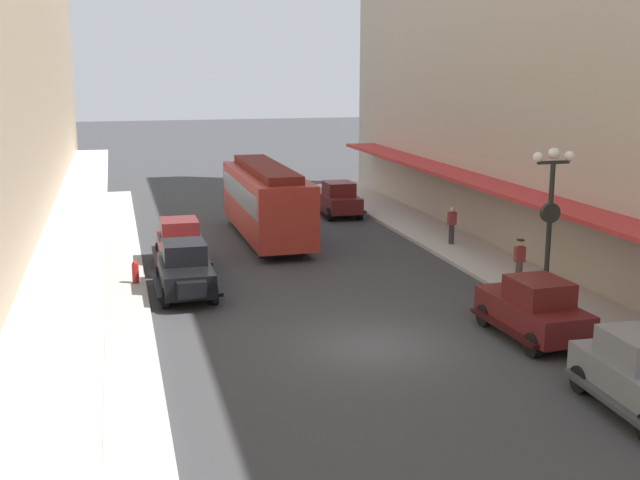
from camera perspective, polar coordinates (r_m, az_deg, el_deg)
ground_plane at (r=22.55m, az=3.91°, el=-7.67°), size 200.00×200.00×0.00m
sidewalk_left at (r=21.47m, az=-15.67°, el=-8.97°), size 3.00×60.00×0.15m
sidewalk_right at (r=25.81m, az=19.98°, el=-5.62°), size 3.00×60.00×0.15m
parked_car_0 at (r=27.49m, az=-9.78°, el=-2.06°), size 2.15×4.27×1.84m
parked_car_2 at (r=23.61m, az=15.28°, el=-4.75°), size 2.28×4.31×1.84m
parked_car_3 at (r=31.58m, az=-10.14°, el=-0.18°), size 2.16×4.27×1.84m
parked_car_4 at (r=41.73m, az=1.30°, el=3.07°), size 2.16×4.27×1.84m
streetcar at (r=35.73m, az=-3.94°, el=3.01°), size 2.59×9.62×3.46m
lamp_post_with_clock at (r=25.87m, az=16.37°, el=1.34°), size 1.42×0.44×5.16m
fire_hydrant at (r=28.92m, az=-13.29°, el=-2.27°), size 0.24×0.24×0.82m
pedestrian_0 at (r=34.80m, az=9.57°, el=1.08°), size 0.36×0.24×1.64m
pedestrian_1 at (r=28.65m, az=14.31°, el=-1.53°), size 0.36×0.28×1.67m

